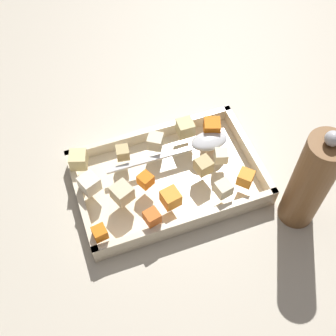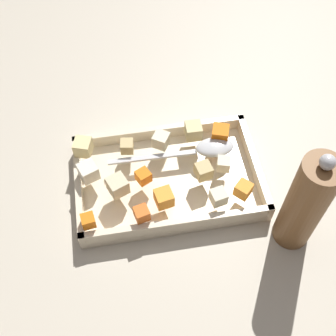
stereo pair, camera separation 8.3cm
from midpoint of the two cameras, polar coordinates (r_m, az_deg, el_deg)
The scene contains 19 objects.
ground_plane at distance 0.88m, azimuth 1.95°, elevation -2.29°, with size 4.00×4.00×0.00m, color #BCB29E.
baking_dish at distance 0.87m, azimuth 2.74°, elevation -1.71°, with size 0.36×0.23×0.04m.
carrot_chunk_under_handle at distance 0.79m, azimuth 2.47°, elevation -4.11°, with size 0.03×0.03×0.03m, color orange.
carrot_chunk_rim_edge at distance 0.88m, azimuth 9.45°, elevation 4.17°, with size 0.03×0.03×0.03m, color orange.
carrot_chunk_near_left at distance 0.82m, azimuth -0.32°, elevation -1.31°, with size 0.02×0.02×0.02m, color orange.
carrot_chunk_corner_nw at distance 0.82m, azimuth 12.59°, elevation -2.94°, with size 0.03×0.03×0.03m, color orange.
carrot_chunk_mid_right at distance 0.78m, azimuth -0.37°, elevation -6.15°, with size 0.02×0.02×0.02m, color orange.
carrot_chunk_corner_ne at distance 0.78m, azimuth -7.29°, elevation -7.02°, with size 0.02×0.02×0.02m, color orange.
potato_chunk_corner_sw at distance 0.86m, azimuth 1.84°, elevation 3.46°, with size 0.03×0.03×0.03m, color beige.
potato_chunk_back_center at distance 0.80m, azimuth -3.61°, elevation -2.50°, with size 0.03×0.03×0.03m, color beige.
potato_chunk_far_left at distance 0.83m, azimuth 7.48°, elevation -0.58°, with size 0.03×0.03×0.03m, color tan.
potato_chunk_near_right at distance 0.88m, azimuth 6.01°, elevation 4.63°, with size 0.03×0.03×0.03m, color #E0CC89.
potato_chunk_center at distance 0.85m, azimuth 9.99°, elevation 0.31°, with size 0.02×0.02×0.02m, color beige.
potato_chunk_mid_left at distance 0.80m, azimuth 9.49°, elevation -3.91°, with size 0.03×0.03×0.03m, color beige.
potato_chunk_corner_se at distance 0.86m, azimuth -2.58°, elevation 2.62°, with size 0.02×0.02×0.02m, color tan.
potato_chunk_front_center at distance 0.86m, azimuth -8.25°, elevation 2.52°, with size 0.03×0.03×0.03m, color #E0CC89.
parsnip_chunk_far_right at distance 0.83m, azimuth -7.46°, elevation -0.67°, with size 0.03×0.03×0.03m, color silver.
serving_spoon at distance 0.87m, azimuth 7.91°, elevation 2.35°, with size 0.25×0.05×0.02m.
pepper_mill at distance 0.77m, azimuth 20.35°, elevation -4.59°, with size 0.07×0.07×0.24m.
Camera 2 is at (-0.06, -0.46, 0.75)m, focal length 47.13 mm.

